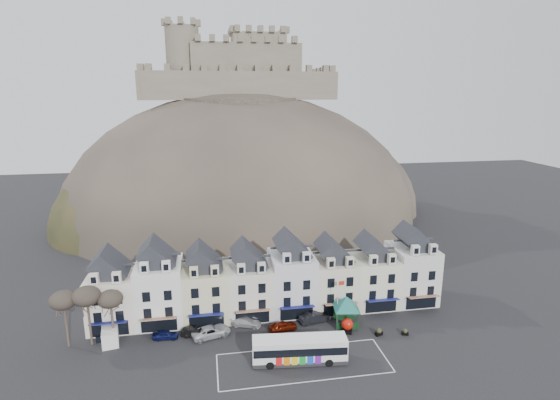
% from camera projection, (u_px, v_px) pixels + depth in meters
% --- Properties ---
extents(ground, '(300.00, 300.00, 0.00)m').
position_uv_depth(ground, '(290.00, 371.00, 54.93)').
color(ground, black).
rests_on(ground, ground).
extents(coach_bay_markings, '(22.00, 7.50, 0.01)m').
position_uv_depth(coach_bay_markings, '(303.00, 363.00, 56.45)').
color(coach_bay_markings, silver).
rests_on(coach_bay_markings, ground).
extents(townhouse_terrace, '(54.40, 9.35, 11.80)m').
position_uv_depth(townhouse_terrace, '(272.00, 279.00, 68.93)').
color(townhouse_terrace, white).
rests_on(townhouse_terrace, ground).
extents(castle_hill, '(100.00, 76.00, 68.00)m').
position_uv_depth(castle_hill, '(247.00, 217.00, 121.02)').
color(castle_hill, '#332F27').
rests_on(castle_hill, ground).
extents(castle, '(50.20, 22.20, 22.00)m').
position_uv_depth(castle, '(239.00, 68.00, 117.82)').
color(castle, '#64584C').
rests_on(castle, ground).
extents(tree_left_far, '(3.61, 3.61, 8.24)m').
position_uv_depth(tree_left_far, '(63.00, 301.00, 58.52)').
color(tree_left_far, '#3D3027').
rests_on(tree_left_far, ground).
extents(tree_left_mid, '(3.78, 3.78, 8.64)m').
position_uv_depth(tree_left_mid, '(87.00, 297.00, 58.93)').
color(tree_left_mid, '#3D3027').
rests_on(tree_left_mid, ground).
extents(tree_left_near, '(3.43, 3.43, 7.84)m').
position_uv_depth(tree_left_near, '(110.00, 299.00, 59.59)').
color(tree_left_near, '#3D3027').
rests_on(tree_left_near, ground).
extents(bus, '(12.40, 4.00, 3.44)m').
position_uv_depth(bus, '(300.00, 349.00, 56.34)').
color(bus, '#262628').
rests_on(bus, ground).
extents(bus_shelter, '(7.26, 7.26, 4.66)m').
position_uv_depth(bus_shelter, '(346.00, 303.00, 64.84)').
color(bus_shelter, black).
rests_on(bus_shelter, ground).
extents(red_buoy, '(1.87, 1.87, 2.11)m').
position_uv_depth(red_buoy, '(347.00, 325.00, 63.50)').
color(red_buoy, black).
rests_on(red_buoy, ground).
extents(flagpole, '(1.03, 0.17, 7.14)m').
position_uv_depth(flagpole, '(338.00, 299.00, 65.03)').
color(flagpole, silver).
rests_on(flagpole, ground).
extents(white_van, '(2.98, 5.22, 2.24)m').
position_uv_depth(white_van, '(110.00, 333.00, 61.31)').
color(white_van, white).
rests_on(white_van, ground).
extents(planter_west, '(1.20, 0.82, 1.10)m').
position_uv_depth(planter_west, '(379.00, 332.00, 62.79)').
color(planter_west, black).
rests_on(planter_west, ground).
extents(planter_east, '(1.02, 0.67, 0.94)m').
position_uv_depth(planter_east, '(405.00, 332.00, 62.90)').
color(planter_east, black).
rests_on(planter_east, ground).
extents(car_navy, '(3.68, 1.69, 1.22)m').
position_uv_depth(car_navy, '(166.00, 335.00, 61.88)').
color(car_navy, '#0D1244').
rests_on(car_navy, ground).
extents(car_black, '(4.51, 2.66, 1.40)m').
position_uv_depth(car_black, '(196.00, 332.00, 62.38)').
color(car_black, black).
rests_on(car_black, ground).
extents(car_silver, '(6.01, 4.07, 1.55)m').
position_uv_depth(car_silver, '(211.00, 331.00, 62.48)').
color(car_silver, '#B7BABF').
rests_on(car_silver, ground).
extents(car_white, '(4.91, 3.24, 1.32)m').
position_uv_depth(car_white, '(246.00, 322.00, 65.28)').
color(car_white, '#B9B9B9').
rests_on(car_white, ground).
extents(car_maroon, '(4.53, 2.72, 1.44)m').
position_uv_depth(car_maroon, '(283.00, 326.00, 63.97)').
color(car_maroon, '#551104').
rests_on(car_maroon, ground).
extents(car_charcoal, '(5.07, 2.69, 1.59)m').
position_uv_depth(car_charcoal, '(314.00, 317.00, 66.37)').
color(car_charcoal, black).
rests_on(car_charcoal, ground).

